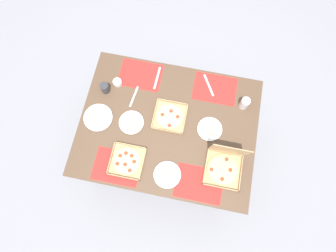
{
  "coord_description": "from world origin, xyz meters",
  "views": [
    {
      "loc": [
        0.13,
        -0.62,
        2.87
      ],
      "look_at": [
        0.0,
        0.0,
        0.77
      ],
      "focal_mm": 29.08,
      "sensor_mm": 36.0,
      "label": 1
    }
  ],
  "objects_px": {
    "pizza_box_corner_right": "(170,117)",
    "plate_near_right": "(210,129)",
    "pizza_box_edge_far": "(127,161)",
    "plate_near_left": "(131,123)",
    "cup_red": "(244,103)",
    "condiment_bowl": "(117,82)",
    "plate_middle": "(167,174)",
    "pizza_box_corner_left": "(224,166)",
    "cup_dark": "(105,88)",
    "plate_far_right": "(98,118)"
  },
  "relations": [
    {
      "from": "cup_dark",
      "to": "plate_near_left",
      "type": "bearing_deg",
      "value": -40.72
    },
    {
      "from": "cup_dark",
      "to": "condiment_bowl",
      "type": "xyz_separation_m",
      "value": [
        0.08,
        0.08,
        -0.03
      ]
    },
    {
      "from": "condiment_bowl",
      "to": "plate_middle",
      "type": "bearing_deg",
      "value": -49.74
    },
    {
      "from": "pizza_box_corner_left",
      "to": "plate_near_right",
      "type": "height_order",
      "value": "pizza_box_corner_left"
    },
    {
      "from": "pizza_box_corner_right",
      "to": "plate_far_right",
      "type": "relative_size",
      "value": 1.1
    },
    {
      "from": "plate_far_right",
      "to": "cup_red",
      "type": "xyz_separation_m",
      "value": [
        1.14,
        0.34,
        0.05
      ]
    },
    {
      "from": "pizza_box_corner_left",
      "to": "plate_far_right",
      "type": "xyz_separation_m",
      "value": [
        -1.05,
        0.19,
        -0.04
      ]
    },
    {
      "from": "plate_far_right",
      "to": "cup_red",
      "type": "relative_size",
      "value": 2.16
    },
    {
      "from": "plate_near_left",
      "to": "cup_dark",
      "type": "distance_m",
      "value": 0.37
    },
    {
      "from": "pizza_box_corner_left",
      "to": "cup_dark",
      "type": "distance_m",
      "value": 1.14
    },
    {
      "from": "pizza_box_edge_far",
      "to": "plate_near_left",
      "type": "bearing_deg",
      "value": 97.57
    },
    {
      "from": "pizza_box_edge_far",
      "to": "plate_near_right",
      "type": "relative_size",
      "value": 1.29
    },
    {
      "from": "pizza_box_edge_far",
      "to": "cup_red",
      "type": "bearing_deg",
      "value": 37.85
    },
    {
      "from": "plate_far_right",
      "to": "condiment_bowl",
      "type": "bearing_deg",
      "value": 76.8
    },
    {
      "from": "pizza_box_corner_left",
      "to": "plate_far_right",
      "type": "relative_size",
      "value": 1.33
    },
    {
      "from": "cup_red",
      "to": "condiment_bowl",
      "type": "xyz_separation_m",
      "value": [
        -1.06,
        -0.01,
        -0.04
      ]
    },
    {
      "from": "plate_near_left",
      "to": "cup_red",
      "type": "relative_size",
      "value": 1.85
    },
    {
      "from": "plate_near_left",
      "to": "plate_middle",
      "type": "relative_size",
      "value": 0.96
    },
    {
      "from": "cup_dark",
      "to": "plate_far_right",
      "type": "bearing_deg",
      "value": -89.48
    },
    {
      "from": "condiment_bowl",
      "to": "pizza_box_corner_right",
      "type": "bearing_deg",
      "value": -22.95
    },
    {
      "from": "plate_far_right",
      "to": "condiment_bowl",
      "type": "xyz_separation_m",
      "value": [
        0.08,
        0.33,
        0.01
      ]
    },
    {
      "from": "pizza_box_edge_far",
      "to": "plate_near_left",
      "type": "height_order",
      "value": "pizza_box_edge_far"
    },
    {
      "from": "plate_far_right",
      "to": "cup_red",
      "type": "distance_m",
      "value": 1.19
    },
    {
      "from": "pizza_box_corner_right",
      "to": "plate_near_right",
      "type": "relative_size",
      "value": 1.29
    },
    {
      "from": "plate_far_right",
      "to": "condiment_bowl",
      "type": "distance_m",
      "value": 0.34
    },
    {
      "from": "pizza_box_corner_left",
      "to": "cup_red",
      "type": "relative_size",
      "value": 2.88
    },
    {
      "from": "plate_far_right",
      "to": "pizza_box_corner_right",
      "type": "bearing_deg",
      "value": 12.25
    },
    {
      "from": "cup_red",
      "to": "plate_middle",
      "type": "bearing_deg",
      "value": -126.29
    },
    {
      "from": "plate_near_right",
      "to": "condiment_bowl",
      "type": "height_order",
      "value": "condiment_bowl"
    },
    {
      "from": "plate_near_left",
      "to": "condiment_bowl",
      "type": "bearing_deg",
      "value": 121.7
    },
    {
      "from": "pizza_box_corner_left",
      "to": "plate_near_right",
      "type": "relative_size",
      "value": 1.56
    },
    {
      "from": "cup_red",
      "to": "condiment_bowl",
      "type": "bearing_deg",
      "value": -179.45
    },
    {
      "from": "pizza_box_edge_far",
      "to": "pizza_box_corner_right",
      "type": "height_order",
      "value": "same"
    },
    {
      "from": "plate_near_right",
      "to": "condiment_bowl",
      "type": "distance_m",
      "value": 0.86
    },
    {
      "from": "pizza_box_corner_right",
      "to": "plate_near_left",
      "type": "relative_size",
      "value": 1.28
    },
    {
      "from": "pizza_box_corner_right",
      "to": "pizza_box_edge_far",
      "type": "bearing_deg",
      "value": -120.72
    },
    {
      "from": "pizza_box_corner_left",
      "to": "pizza_box_edge_far",
      "type": "bearing_deg",
      "value": -171.59
    },
    {
      "from": "pizza_box_corner_left",
      "to": "cup_dark",
      "type": "relative_size",
      "value": 3.34
    },
    {
      "from": "pizza_box_edge_far",
      "to": "plate_near_left",
      "type": "xyz_separation_m",
      "value": [
        -0.04,
        0.31,
        -0.0
      ]
    },
    {
      "from": "cup_dark",
      "to": "pizza_box_corner_right",
      "type": "bearing_deg",
      "value": -12.48
    },
    {
      "from": "pizza_box_edge_far",
      "to": "pizza_box_corner_left",
      "type": "relative_size",
      "value": 0.83
    },
    {
      "from": "pizza_box_edge_far",
      "to": "pizza_box_corner_left",
      "type": "distance_m",
      "value": 0.74
    },
    {
      "from": "plate_middle",
      "to": "plate_near_right",
      "type": "xyz_separation_m",
      "value": [
        0.26,
        0.42,
        -0.0
      ]
    },
    {
      "from": "plate_far_right",
      "to": "cup_red",
      "type": "height_order",
      "value": "cup_red"
    },
    {
      "from": "plate_far_right",
      "to": "plate_near_left",
      "type": "height_order",
      "value": "plate_near_left"
    },
    {
      "from": "plate_near_left",
      "to": "cup_red",
      "type": "xyz_separation_m",
      "value": [
        0.86,
        0.33,
        0.04
      ]
    },
    {
      "from": "pizza_box_corner_right",
      "to": "cup_red",
      "type": "height_order",
      "value": "cup_red"
    },
    {
      "from": "plate_middle",
      "to": "cup_red",
      "type": "distance_m",
      "value": 0.84
    },
    {
      "from": "pizza_box_corner_right",
      "to": "condiment_bowl",
      "type": "distance_m",
      "value": 0.53
    },
    {
      "from": "plate_far_right",
      "to": "cup_dark",
      "type": "height_order",
      "value": "cup_dark"
    }
  ]
}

